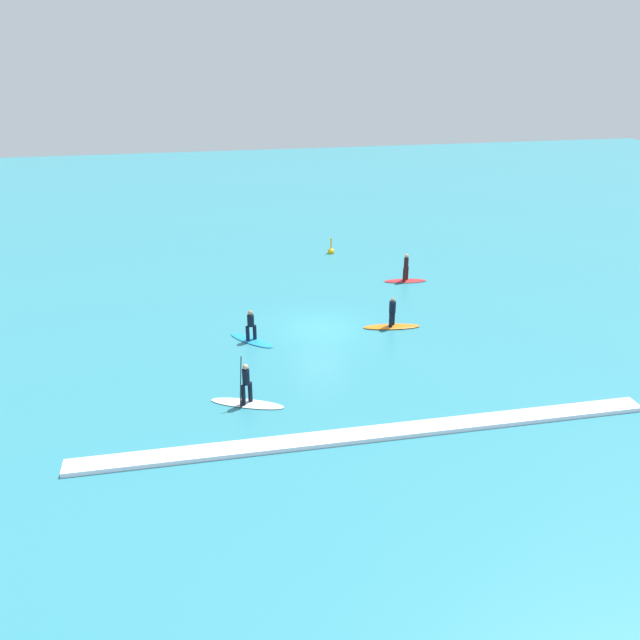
# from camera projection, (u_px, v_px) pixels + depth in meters

# --- Properties ---
(ground_plane) EXTENTS (120.00, 120.00, 0.00)m
(ground_plane) POSITION_uv_depth(u_px,v_px,m) (320.00, 329.00, 34.63)
(ground_plane) COLOR teal
(ground_plane) RESTS_ON ground
(surfer_on_white_board) EXTENTS (3.23, 1.91, 2.29)m
(surfer_on_white_board) POSITION_uv_depth(u_px,v_px,m) (247.00, 394.00, 27.32)
(surfer_on_white_board) COLOR white
(surfer_on_white_board) RESTS_ON ground_plane
(surfer_on_blue_board) EXTENTS (2.43, 2.59, 1.67)m
(surfer_on_blue_board) POSITION_uv_depth(u_px,v_px,m) (251.00, 333.00, 33.08)
(surfer_on_blue_board) COLOR #1E8CD1
(surfer_on_blue_board) RESTS_ON ground_plane
(surfer_on_red_board) EXTENTS (2.73, 1.06, 1.81)m
(surfer_on_red_board) POSITION_uv_depth(u_px,v_px,m) (406.00, 274.00, 41.13)
(surfer_on_red_board) COLOR red
(surfer_on_red_board) RESTS_ON ground_plane
(surfer_on_orange_board) EXTENTS (3.10, 1.09, 1.68)m
(surfer_on_orange_board) POSITION_uv_depth(u_px,v_px,m) (392.00, 321.00, 34.62)
(surfer_on_orange_board) COLOR orange
(surfer_on_orange_board) RESTS_ON ground_plane
(marker_buoy) EXTENTS (0.49, 0.49, 1.26)m
(marker_buoy) POSITION_uv_depth(u_px,v_px,m) (331.00, 251.00, 46.60)
(marker_buoy) COLOR yellow
(marker_buoy) RESTS_ON ground_plane
(wave_crest) EXTENTS (22.83, 0.90, 0.18)m
(wave_crest) POSITION_uv_depth(u_px,v_px,m) (372.00, 434.00, 25.31)
(wave_crest) COLOR white
(wave_crest) RESTS_ON ground_plane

